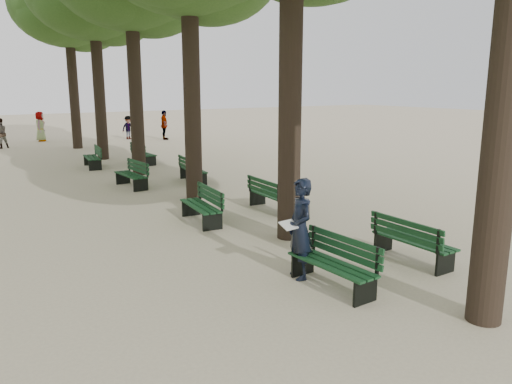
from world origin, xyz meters
TOP-DOWN VIEW (x-y plane):
  - ground at (0.00, 0.00)m, footprint 120.00×120.00m
  - tree_central_5 at (1.50, 23.00)m, footprint 6.00×6.00m
  - bench_left_0 at (0.37, 0.18)m, footprint 0.65×1.82m
  - bench_left_1 at (0.37, 5.27)m, footprint 0.76×1.85m
  - bench_left_2 at (0.37, 10.67)m, footprint 0.68×1.83m
  - bench_left_3 at (0.37, 15.69)m, footprint 0.79×1.86m
  - bench_right_0 at (2.63, 0.32)m, footprint 0.57×1.80m
  - bench_right_1 at (2.63, 5.35)m, footprint 0.67×1.83m
  - bench_right_2 at (2.63, 10.45)m, footprint 0.81×1.86m
  - bench_right_3 at (2.63, 15.57)m, footprint 0.62×1.82m
  - man_with_map at (0.21, 0.90)m, footprint 0.71×0.82m
  - pedestrian_a at (-2.14, 25.25)m, footprint 0.88×0.55m
  - pedestrian_b at (5.49, 26.04)m, footprint 1.03×0.60m
  - pedestrian_d at (0.42, 27.83)m, footprint 0.72×0.99m
  - pedestrian_c at (7.35, 24.46)m, footprint 0.67×1.17m

SIDE VIEW (x-z plane):
  - ground at x=0.00m, z-range 0.00..0.00m
  - bench_left_0 at x=0.37m, z-range -0.19..0.73m
  - bench_left_1 at x=0.37m, z-range -0.19..0.73m
  - bench_left_2 at x=0.37m, z-range -0.19..0.73m
  - bench_left_3 at x=0.37m, z-range -0.19..0.73m
  - bench_right_0 at x=2.63m, z-range -0.19..0.73m
  - bench_right_1 at x=2.63m, z-range -0.19..0.73m
  - bench_right_2 at x=2.63m, z-range -0.19..0.73m
  - bench_right_3 at x=2.63m, z-range -0.19..0.73m
  - pedestrian_b at x=5.49m, z-range 0.00..1.52m
  - pedestrian_a at x=-2.14m, z-range 0.00..1.68m
  - pedestrian_d at x=0.42m, z-range 0.00..1.87m
  - man_with_map at x=0.21m, z-range 0.00..1.88m
  - pedestrian_c at x=7.35m, z-range 0.00..1.90m
  - tree_central_5 at x=1.50m, z-range 2.68..12.63m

